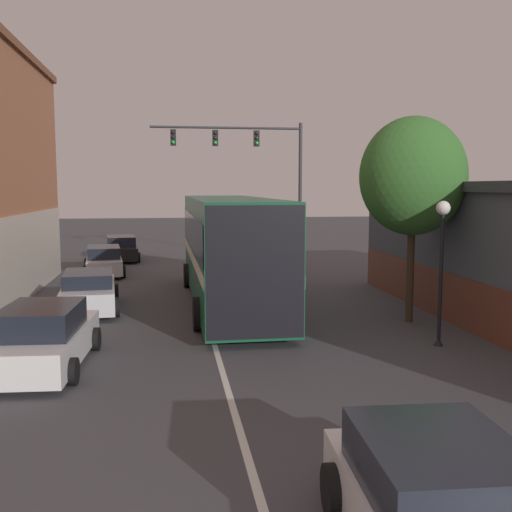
% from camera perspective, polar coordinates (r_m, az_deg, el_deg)
% --- Properties ---
extents(lane_center_line, '(0.14, 43.62, 0.01)m').
position_cam_1_polar(lane_center_line, '(19.49, -4.74, -5.85)').
color(lane_center_line, silver).
rests_on(lane_center_line, ground_plane).
extents(bus, '(3.04, 12.62, 3.81)m').
position_cam_1_polar(bus, '(21.38, -2.62, 1.04)').
color(bus, '#145133').
rests_on(bus, ground_plane).
extents(hatchback_foreground, '(2.26, 4.21, 1.43)m').
position_cam_1_polar(hatchback_foreground, '(7.36, 17.43, -22.22)').
color(hatchback_foreground, silver).
rests_on(hatchback_foreground, ground_plane).
extents(parked_car_left_near, '(2.21, 4.52, 1.50)m').
position_cam_1_polar(parked_car_left_near, '(14.84, -19.54, -7.40)').
color(parked_car_left_near, silver).
rests_on(parked_car_left_near, ground_plane).
extents(parked_car_left_mid, '(2.27, 4.78, 1.38)m').
position_cam_1_polar(parked_car_left_mid, '(29.71, -14.28, -0.46)').
color(parked_car_left_mid, silver).
rests_on(parked_car_left_mid, ground_plane).
extents(parked_car_left_far, '(2.30, 4.69, 1.36)m').
position_cam_1_polar(parked_car_left_far, '(21.26, -15.63, -3.23)').
color(parked_car_left_far, silver).
rests_on(parked_car_left_far, ground_plane).
extents(parked_car_left_distant, '(2.31, 4.80, 1.41)m').
position_cam_1_polar(parked_car_left_distant, '(35.37, -12.71, 0.68)').
color(parked_car_left_distant, black).
rests_on(parked_car_left_distant, ground_plane).
extents(traffic_signal_gantry, '(7.79, 0.36, 7.49)m').
position_cam_1_polar(traffic_signal_gantry, '(31.14, -0.15, 9.02)').
color(traffic_signal_gantry, '#333338').
rests_on(traffic_signal_gantry, ground_plane).
extents(street_lamp, '(0.37, 0.37, 3.84)m').
position_cam_1_polar(street_lamp, '(16.36, 17.27, 0.35)').
color(street_lamp, black).
rests_on(street_lamp, ground_plane).
extents(street_tree_near, '(3.29, 2.96, 6.33)m').
position_cam_1_polar(street_tree_near, '(19.03, 14.73, 7.33)').
color(street_tree_near, '#3D2D1E').
rests_on(street_tree_near, ground_plane).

